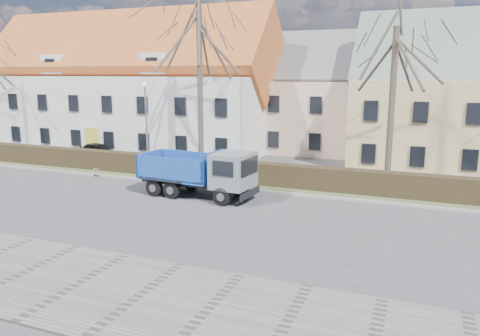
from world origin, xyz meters
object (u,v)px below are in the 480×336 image
at_px(streetlight, 147,127).
at_px(dump_truck, 194,172).
at_px(parked_car_a, 98,151).
at_px(cart_frame, 94,172).

bearing_deg(streetlight, dump_truck, -38.15).
height_order(streetlight, parked_car_a, streetlight).
bearing_deg(parked_car_a, streetlight, -95.06).
relative_size(dump_truck, streetlight, 1.09).
distance_m(streetlight, parked_car_a, 7.10).
bearing_deg(cart_frame, streetlight, 48.27).
height_order(dump_truck, cart_frame, dump_truck).
height_order(dump_truck, streetlight, streetlight).
relative_size(dump_truck, parked_car_a, 1.81).
bearing_deg(dump_truck, streetlight, 146.20).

